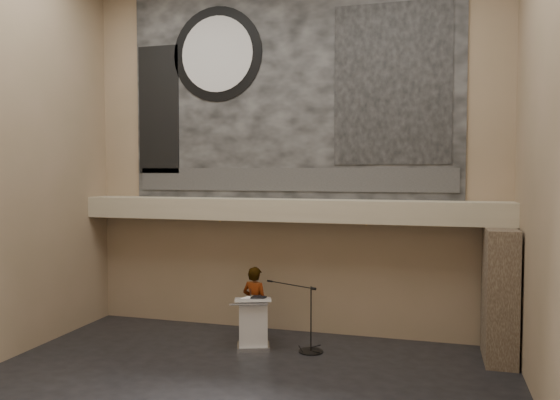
% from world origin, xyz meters
% --- Properties ---
extents(floor, '(10.00, 10.00, 0.00)m').
position_xyz_m(floor, '(0.00, 0.00, 0.00)').
color(floor, black).
rests_on(floor, ground).
extents(wall_back, '(10.00, 0.02, 8.50)m').
position_xyz_m(wall_back, '(0.00, 4.00, 4.25)').
color(wall_back, '#857254').
rests_on(wall_back, floor).
extents(wall_front, '(10.00, 0.02, 8.50)m').
position_xyz_m(wall_front, '(0.00, -4.00, 4.25)').
color(wall_front, '#857254').
rests_on(wall_front, floor).
extents(wall_right, '(0.02, 8.00, 8.50)m').
position_xyz_m(wall_right, '(5.00, 0.00, 4.25)').
color(wall_right, '#857254').
rests_on(wall_right, floor).
extents(soffit, '(10.00, 0.80, 0.50)m').
position_xyz_m(soffit, '(0.00, 3.60, 2.95)').
color(soffit, tan).
rests_on(soffit, wall_back).
extents(sprinkler_left, '(0.04, 0.04, 0.06)m').
position_xyz_m(sprinkler_left, '(-1.60, 3.55, 2.67)').
color(sprinkler_left, '#B2893D').
rests_on(sprinkler_left, soffit).
extents(sprinkler_right, '(0.04, 0.04, 0.06)m').
position_xyz_m(sprinkler_right, '(1.90, 3.55, 2.67)').
color(sprinkler_right, '#B2893D').
rests_on(sprinkler_right, soffit).
extents(banner, '(8.00, 0.05, 5.00)m').
position_xyz_m(banner, '(0.00, 3.97, 5.70)').
color(banner, black).
rests_on(banner, wall_back).
extents(banner_text_strip, '(7.76, 0.02, 0.55)m').
position_xyz_m(banner_text_strip, '(0.00, 3.93, 3.65)').
color(banner_text_strip, '#313131').
rests_on(banner_text_strip, banner).
extents(banner_clock_rim, '(2.30, 0.02, 2.30)m').
position_xyz_m(banner_clock_rim, '(-1.80, 3.93, 6.70)').
color(banner_clock_rim, black).
rests_on(banner_clock_rim, banner).
extents(banner_clock_face, '(1.84, 0.02, 1.84)m').
position_xyz_m(banner_clock_face, '(-1.80, 3.91, 6.70)').
color(banner_clock_face, silver).
rests_on(banner_clock_face, banner).
extents(banner_building_print, '(2.60, 0.02, 3.60)m').
position_xyz_m(banner_building_print, '(2.40, 3.93, 5.80)').
color(banner_building_print, black).
rests_on(banner_building_print, banner).
extents(banner_brick_print, '(1.10, 0.02, 3.20)m').
position_xyz_m(banner_brick_print, '(-3.40, 3.93, 5.40)').
color(banner_brick_print, black).
rests_on(banner_brick_print, banner).
extents(stone_pier, '(0.60, 1.40, 2.70)m').
position_xyz_m(stone_pier, '(4.65, 3.15, 1.35)').
color(stone_pier, '#45372A').
rests_on(stone_pier, floor).
extents(lectern, '(0.91, 0.77, 1.14)m').
position_xyz_m(lectern, '(-0.40, 2.48, 0.55)').
color(lectern, silver).
rests_on(lectern, floor).
extents(binder, '(0.30, 0.24, 0.04)m').
position_xyz_m(binder, '(-0.28, 2.50, 1.12)').
color(binder, black).
rests_on(binder, lectern).
extents(papers, '(0.30, 0.36, 0.00)m').
position_xyz_m(papers, '(-0.51, 2.45, 1.10)').
color(papers, white).
rests_on(papers, lectern).
extents(speaker_person, '(0.70, 0.54, 1.70)m').
position_xyz_m(speaker_person, '(-0.52, 2.95, 0.85)').
color(speaker_person, white).
rests_on(speaker_person, floor).
extents(mic_stand, '(1.38, 0.78, 1.41)m').
position_xyz_m(mic_stand, '(0.82, 2.60, 0.21)').
color(mic_stand, black).
rests_on(mic_stand, floor).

